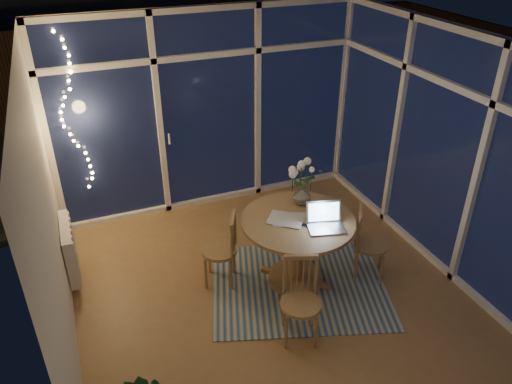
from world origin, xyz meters
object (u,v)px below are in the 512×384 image
chair_left (219,249)px  laptop (327,218)px  dining_table (296,251)px  chair_right (371,243)px  flower_vase (302,195)px  chair_front (301,302)px

chair_left → laptop: laptop is taller
laptop → dining_table: bearing=140.8°
laptop → chair_right: bearing=19.3°
dining_table → chair_right: chair_right is taller
chair_left → flower_vase: size_ratio=4.10×
dining_table → chair_left: chair_left is taller
dining_table → chair_left: 0.82m
dining_table → laptop: bearing=-54.0°
dining_table → chair_left: size_ratio=1.37×
laptop → chair_front: bearing=-120.4°
chair_right → chair_front: size_ratio=0.98×
dining_table → laptop: size_ratio=3.32×
chair_right → dining_table: bearing=108.7°
dining_table → chair_front: (-0.32, -0.76, 0.03)m
chair_right → laptop: (-0.61, -0.05, 0.51)m
dining_table → chair_right: size_ratio=1.38×
chair_right → laptop: size_ratio=2.40×
chair_right → chair_front: chair_front is taller
chair_front → flower_vase: 1.24m
dining_table → flower_vase: size_ratio=5.61×
chair_right → laptop: laptop is taller
chair_left → chair_right: bearing=97.5°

